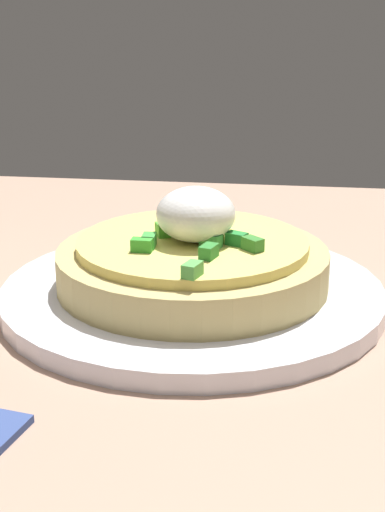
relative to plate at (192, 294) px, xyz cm
name	(u,v)px	position (x,y,z in cm)	size (l,w,h in cm)	color
dining_table	(92,389)	(4.32, 9.32, -2.24)	(97.71, 85.56, 3.24)	tan
plate	(192,294)	(0.00, 0.00, 0.00)	(24.76, 24.76, 1.23)	white
pizza	(193,259)	(-0.02, 0.02, 2.41)	(17.45, 17.45, 6.56)	tan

